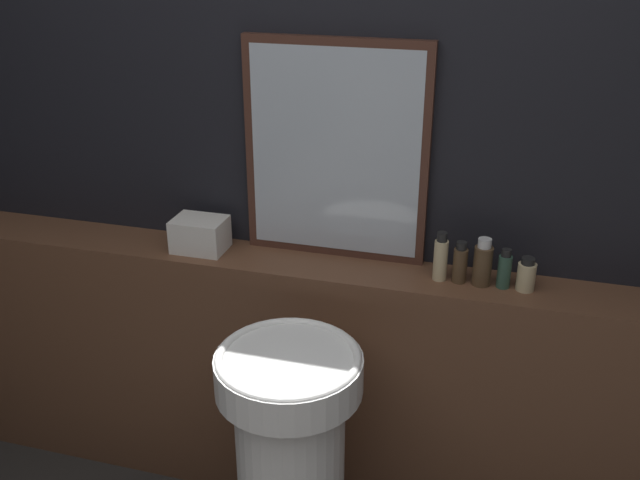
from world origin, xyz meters
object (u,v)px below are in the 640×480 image
at_px(pedestal_sink, 291,466).
at_px(lotion_bottle, 483,264).
at_px(shampoo_bottle, 441,258).
at_px(towel_stack, 200,234).
at_px(body_wash_bottle, 504,270).
at_px(conditioner_bottle, 460,263).
at_px(mirror, 335,152).
at_px(hand_soap_bottle, 526,275).

relative_size(pedestal_sink, lotion_bottle, 5.73).
relative_size(shampoo_bottle, lotion_bottle, 1.04).
xyz_separation_m(towel_stack, lotion_bottle, (0.90, 0.00, 0.01)).
bearing_deg(towel_stack, body_wash_bottle, 0.00).
xyz_separation_m(shampoo_bottle, conditioner_bottle, (0.06, -0.00, -0.01)).
relative_size(conditioner_bottle, body_wash_bottle, 1.06).
distance_m(mirror, towel_stack, 0.52).
relative_size(mirror, lotion_bottle, 4.64).
bearing_deg(shampoo_bottle, body_wash_bottle, 0.00).
xyz_separation_m(lotion_bottle, hand_soap_bottle, (0.13, 0.00, -0.02)).
bearing_deg(shampoo_bottle, pedestal_sink, -129.35).
relative_size(towel_stack, shampoo_bottle, 1.10).
height_order(pedestal_sink, hand_soap_bottle, hand_soap_bottle).
xyz_separation_m(towel_stack, body_wash_bottle, (0.96, 0.00, 0.00)).
height_order(shampoo_bottle, hand_soap_bottle, shampoo_bottle).
xyz_separation_m(mirror, towel_stack, (-0.43, -0.09, -0.29)).
xyz_separation_m(pedestal_sink, hand_soap_bottle, (0.59, 0.41, 0.49)).
bearing_deg(mirror, pedestal_sink, -89.33).
bearing_deg(pedestal_sink, body_wash_bottle, 38.31).
distance_m(towel_stack, lotion_bottle, 0.90).
relative_size(shampoo_bottle, conditioner_bottle, 1.18).
distance_m(conditioner_bottle, lotion_bottle, 0.06).
relative_size(body_wash_bottle, hand_soap_bottle, 1.19).
bearing_deg(hand_soap_bottle, mirror, 171.69).
height_order(mirror, body_wash_bottle, mirror).
height_order(shampoo_bottle, lotion_bottle, shampoo_bottle).
relative_size(mirror, body_wash_bottle, 5.60).
bearing_deg(pedestal_sink, mirror, 90.67).
relative_size(conditioner_bottle, lotion_bottle, 0.88).
relative_size(mirror, towel_stack, 4.05).
xyz_separation_m(towel_stack, hand_soap_bottle, (1.02, 0.00, -0.01)).
height_order(conditioner_bottle, lotion_bottle, lotion_bottle).
xyz_separation_m(mirror, conditioner_bottle, (0.40, -0.09, -0.28)).
bearing_deg(lotion_bottle, conditioner_bottle, -180.00).
height_order(mirror, towel_stack, mirror).
bearing_deg(body_wash_bottle, hand_soap_bottle, 0.00).
bearing_deg(lotion_bottle, towel_stack, 180.00).
relative_size(pedestal_sink, mirror, 1.24).
height_order(towel_stack, body_wash_bottle, body_wash_bottle).
bearing_deg(pedestal_sink, towel_stack, 136.20).
xyz_separation_m(body_wash_bottle, hand_soap_bottle, (0.06, 0.00, -0.01)).
xyz_separation_m(mirror, lotion_bottle, (0.47, -0.09, -0.27)).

